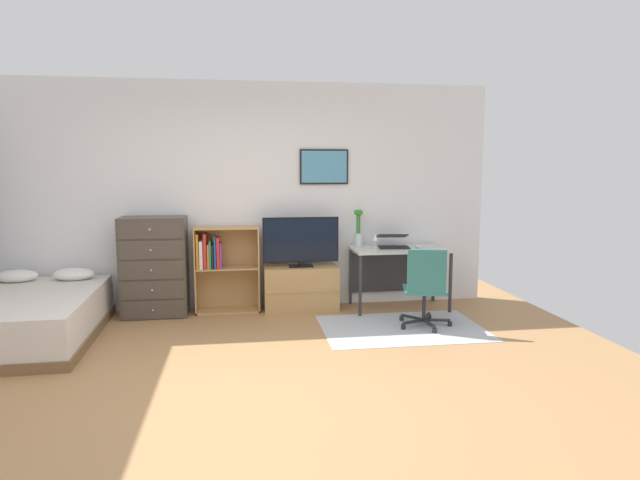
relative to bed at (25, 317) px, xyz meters
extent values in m
plane|color=#A87A4C|center=(2.11, -1.40, -0.23)|extent=(7.20, 7.20, 0.00)
cube|color=white|center=(2.11, 1.03, 1.12)|extent=(6.12, 0.06, 2.70)
cube|color=black|center=(3.14, 0.99, 1.47)|extent=(0.59, 0.02, 0.42)
cube|color=#4C93B7|center=(3.14, 0.97, 1.47)|extent=(0.55, 0.01, 0.38)
cube|color=#B2B7BC|center=(3.80, -0.15, -0.23)|extent=(1.70, 1.20, 0.01)
cube|color=brown|center=(0.00, -0.02, -0.18)|extent=(1.40, 1.99, 0.10)
cube|color=silver|center=(0.00, -0.02, 0.04)|extent=(1.36, 1.95, 0.36)
ellipsoid|color=white|center=(-0.32, 0.70, 0.28)|extent=(0.45, 0.29, 0.14)
ellipsoid|color=white|center=(0.27, 0.71, 0.28)|extent=(0.45, 0.29, 0.14)
cube|color=#4C4238|center=(1.14, 0.76, 0.34)|extent=(0.73, 0.42, 1.14)
cube|color=#493F35|center=(1.14, 0.55, -0.12)|extent=(0.69, 0.01, 0.21)
sphere|color=#A59E8C|center=(1.14, 0.53, -0.12)|extent=(0.03, 0.03, 0.03)
cube|color=#493F35|center=(1.14, 0.55, 0.11)|extent=(0.69, 0.01, 0.21)
sphere|color=#A59E8C|center=(1.14, 0.53, 0.11)|extent=(0.03, 0.03, 0.03)
cube|color=#493F35|center=(1.14, 0.55, 0.34)|extent=(0.69, 0.01, 0.21)
sphere|color=#A59E8C|center=(1.14, 0.53, 0.34)|extent=(0.03, 0.03, 0.03)
cube|color=#493F35|center=(1.14, 0.55, 0.56)|extent=(0.69, 0.01, 0.21)
sphere|color=#A59E8C|center=(1.14, 0.53, 0.56)|extent=(0.03, 0.03, 0.03)
cube|color=#493F35|center=(1.14, 0.55, 0.79)|extent=(0.69, 0.01, 0.21)
sphere|color=#A59E8C|center=(1.14, 0.53, 0.79)|extent=(0.03, 0.03, 0.03)
cube|color=tan|center=(1.59, 0.82, 0.27)|extent=(0.02, 0.30, 1.01)
cube|color=tan|center=(2.32, 0.82, 0.27)|extent=(0.02, 0.30, 1.01)
cube|color=tan|center=(1.96, 0.82, -0.23)|extent=(0.75, 0.30, 0.02)
cube|color=tan|center=(1.96, 0.82, 0.29)|extent=(0.71, 0.30, 0.02)
cube|color=tan|center=(1.96, 0.82, 0.76)|extent=(0.71, 0.30, 0.02)
cube|color=tan|center=(1.96, 0.97, 0.27)|extent=(0.75, 0.01, 1.01)
cube|color=orange|center=(1.63, 0.80, 0.50)|extent=(0.03, 0.23, 0.40)
cube|color=white|center=(1.67, 0.80, 0.46)|extent=(0.04, 0.23, 0.32)
cube|color=red|center=(1.71, 0.80, 0.50)|extent=(0.03, 0.24, 0.41)
cube|color=orange|center=(1.74, 0.80, 0.44)|extent=(0.02, 0.22, 0.28)
cube|color=#2D8C4C|center=(1.77, 0.79, 0.46)|extent=(0.02, 0.21, 0.32)
cube|color=black|center=(1.79, 0.79, 0.44)|extent=(0.02, 0.21, 0.28)
cube|color=#1E519E|center=(1.82, 0.78, 0.49)|extent=(0.02, 0.18, 0.38)
cube|color=red|center=(1.86, 0.78, 0.48)|extent=(0.03, 0.20, 0.36)
cube|color=#8C388C|center=(1.89, 0.77, 0.45)|extent=(0.02, 0.18, 0.30)
cube|color=tan|center=(2.82, 0.77, 0.03)|extent=(0.88, 0.40, 0.53)
cube|color=tan|center=(2.82, 0.57, 0.03)|extent=(0.88, 0.01, 0.02)
cube|color=black|center=(2.82, 0.75, 0.30)|extent=(0.28, 0.16, 0.02)
cube|color=black|center=(2.82, 0.75, 0.34)|extent=(0.06, 0.04, 0.05)
cube|color=black|center=(2.82, 0.75, 0.61)|extent=(0.90, 0.02, 0.53)
cube|color=black|center=(2.82, 0.74, 0.61)|extent=(0.87, 0.01, 0.50)
cube|color=silver|center=(4.00, 0.66, 0.49)|extent=(1.14, 0.62, 0.03)
cube|color=#2D2D30|center=(3.46, 0.38, 0.12)|extent=(0.03, 0.03, 0.71)
cube|color=#2D2D30|center=(4.54, 0.38, 0.12)|extent=(0.03, 0.03, 0.71)
cube|color=#2D2D30|center=(3.46, 0.94, 0.12)|extent=(0.03, 0.03, 0.71)
cube|color=#2D2D30|center=(4.54, 0.94, 0.12)|extent=(0.03, 0.03, 0.71)
cube|color=#2D2D30|center=(4.00, 0.96, 0.16)|extent=(1.08, 0.02, 0.50)
cylinder|color=#232326|center=(4.33, -0.16, -0.21)|extent=(0.05, 0.05, 0.05)
cube|color=#232326|center=(4.19, -0.12, -0.17)|extent=(0.28, 0.10, 0.02)
cylinder|color=#232326|center=(4.21, 0.15, -0.21)|extent=(0.05, 0.05, 0.05)
cube|color=#232326|center=(4.13, 0.03, -0.17)|extent=(0.17, 0.25, 0.02)
cylinder|color=#232326|center=(3.88, 0.12, -0.21)|extent=(0.05, 0.05, 0.05)
cube|color=#232326|center=(3.97, 0.02, -0.17)|extent=(0.20, 0.23, 0.02)
cylinder|color=#232326|center=(3.80, -0.20, -0.21)|extent=(0.05, 0.05, 0.05)
cube|color=#232326|center=(3.93, -0.14, -0.17)|extent=(0.27, 0.13, 0.02)
cylinder|color=#232326|center=(4.08, -0.37, -0.21)|extent=(0.05, 0.05, 0.05)
cube|color=#232326|center=(4.07, -0.23, -0.17)|extent=(0.05, 0.28, 0.02)
cylinder|color=#232326|center=(4.06, -0.09, 0.00)|extent=(0.04, 0.04, 0.30)
cube|color=#2D6B66|center=(4.06, -0.09, 0.16)|extent=(0.53, 0.53, 0.03)
cube|color=#2D6B66|center=(4.01, -0.29, 0.40)|extent=(0.39, 0.13, 0.45)
cube|color=black|center=(3.93, 0.67, 0.51)|extent=(0.39, 0.29, 0.01)
cube|color=black|center=(3.93, 0.66, 0.52)|extent=(0.36, 0.26, 0.00)
cube|color=black|center=(3.95, 0.82, 0.63)|extent=(0.39, 0.27, 0.07)
cube|color=navy|center=(3.95, 0.82, 0.63)|extent=(0.37, 0.25, 0.06)
ellipsoid|color=silver|center=(4.21, 0.63, 0.52)|extent=(0.06, 0.10, 0.03)
cylinder|color=silver|center=(3.54, 0.87, 0.59)|extent=(0.09, 0.09, 0.16)
cylinder|color=#3D8438|center=(3.56, 0.87, 0.74)|extent=(0.01, 0.01, 0.36)
sphere|color=#308B2C|center=(3.56, 0.87, 0.92)|extent=(0.07, 0.07, 0.07)
cylinder|color=#3D8438|center=(3.55, 0.89, 0.73)|extent=(0.01, 0.01, 0.35)
sphere|color=#308B2C|center=(3.55, 0.89, 0.91)|extent=(0.07, 0.07, 0.07)
cylinder|color=#3D8438|center=(3.52, 0.88, 0.74)|extent=(0.01, 0.01, 0.37)
sphere|color=#308B2C|center=(3.52, 0.88, 0.92)|extent=(0.07, 0.07, 0.07)
cylinder|color=#3D8438|center=(3.53, 0.86, 0.74)|extent=(0.01, 0.01, 0.37)
sphere|color=#308B2C|center=(3.53, 0.86, 0.92)|extent=(0.07, 0.07, 0.07)
cylinder|color=#3D8438|center=(3.54, 0.86, 0.73)|extent=(0.01, 0.01, 0.36)
sphere|color=#308B2C|center=(3.54, 0.86, 0.91)|extent=(0.07, 0.07, 0.07)
cylinder|color=silver|center=(3.68, 0.60, 0.51)|extent=(0.06, 0.06, 0.01)
cylinder|color=silver|center=(3.68, 0.60, 0.56)|extent=(0.01, 0.01, 0.10)
cone|color=silver|center=(3.68, 0.60, 0.65)|extent=(0.07, 0.07, 0.07)
camera|label=1|loc=(2.12, -5.57, 1.47)|focal=30.59mm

